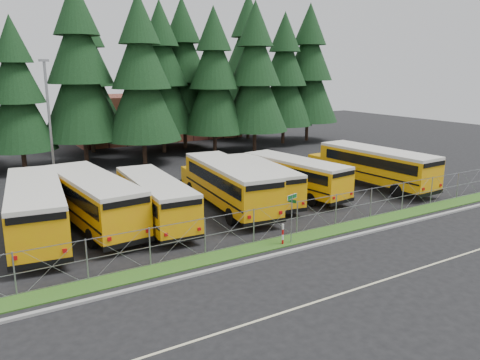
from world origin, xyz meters
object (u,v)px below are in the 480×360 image
at_px(bus_5, 258,182).
at_px(street_sign, 292,208).
at_px(bus_6, 291,177).
at_px(light_standard, 50,122).
at_px(bus_east, 372,167).
at_px(striped_bollard, 283,234).
at_px(bus_0, 36,210).
at_px(bus_1, 91,201).
at_px(bus_2, 154,200).
at_px(bus_4, 227,185).

relative_size(bus_5, street_sign, 3.79).
relative_size(bus_6, light_standard, 1.07).
xyz_separation_m(bus_6, light_standard, (-15.37, 10.33, 4.08)).
height_order(bus_6, bus_east, bus_east).
xyz_separation_m(bus_east, striped_bollard, (-14.09, -7.00, -0.98)).
distance_m(bus_0, bus_1, 3.21).
bearing_deg(bus_5, bus_east, 0.60).
height_order(bus_0, bus_2, bus_0).
xyz_separation_m(bus_0, bus_1, (3.18, 0.41, -0.02)).
distance_m(bus_0, bus_6, 18.14).
bearing_deg(bus_0, street_sign, -27.90).
relative_size(bus_0, street_sign, 4.42).
bearing_deg(bus_6, striped_bollard, -137.00).
relative_size(bus_0, bus_5, 1.16).
distance_m(bus_5, bus_6, 3.04).
relative_size(bus_0, bus_east, 1.03).
bearing_deg(bus_6, street_sign, -134.54).
bearing_deg(bus_4, bus_1, -179.19).
distance_m(bus_4, light_standard, 14.90).
height_order(bus_5, light_standard, light_standard).
relative_size(bus_0, striped_bollard, 10.34).
height_order(bus_2, bus_5, bus_2).
xyz_separation_m(bus_6, street_sign, (-6.24, -8.29, 0.61)).
bearing_deg(light_standard, bus_2, -70.93).
relative_size(bus_5, bus_east, 0.88).
height_order(bus_0, bus_6, bus_0).
relative_size(bus_1, bus_2, 1.11).
bearing_deg(light_standard, bus_east, -27.05).
xyz_separation_m(bus_2, bus_4, (5.53, 0.45, 0.15)).
distance_m(bus_2, light_standard, 12.63).
height_order(bus_2, light_standard, light_standard).
relative_size(bus_0, light_standard, 1.22).
bearing_deg(bus_east, bus_2, 175.96).
height_order(striped_bollard, light_standard, light_standard).
xyz_separation_m(bus_1, bus_6, (14.96, -0.30, -0.18)).
distance_m(bus_5, striped_bollard, 9.12).
bearing_deg(bus_4, bus_0, -175.93).
bearing_deg(bus_east, light_standard, 149.76).
height_order(bus_0, bus_5, bus_0).
bearing_deg(light_standard, bus_1, -87.63).
bearing_deg(street_sign, bus_4, 87.70).
bearing_deg(bus_5, light_standard, 147.71).
xyz_separation_m(bus_2, street_sign, (5.22, -7.32, 0.59)).
xyz_separation_m(bus_0, bus_4, (12.21, -0.40, -0.03)).
bearing_deg(bus_1, bus_east, -9.07).
height_order(bus_1, bus_6, bus_1).
relative_size(bus_4, light_standard, 1.20).
bearing_deg(bus_4, bus_east, 2.82).
bearing_deg(bus_5, street_sign, -103.48).
distance_m(bus_4, bus_5, 2.95).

